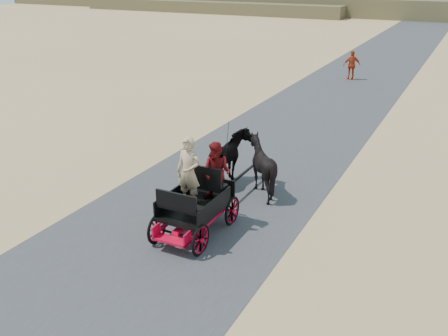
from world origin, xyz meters
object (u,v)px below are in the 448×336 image
at_px(pedestrian, 352,65).
at_px(carriage, 196,219).
at_px(horse_left, 229,160).
at_px(horse_right, 262,166).

bearing_deg(pedestrian, carriage, 66.62).
bearing_deg(carriage, horse_left, 100.39).
bearing_deg(horse_right, carriage, 79.61).
xyz_separation_m(horse_left, horse_right, (1.10, 0.00, 0.00)).
bearing_deg(carriage, horse_right, 79.61).
bearing_deg(pedestrian, horse_right, 68.89).
relative_size(horse_left, pedestrian, 1.16).
bearing_deg(pedestrian, horse_left, 65.25).
bearing_deg(horse_left, carriage, 100.39).
relative_size(carriage, horse_right, 1.41).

